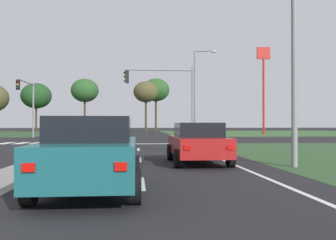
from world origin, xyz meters
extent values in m
plane|color=black|center=(0.00, 30.00, 0.00)|extent=(200.00, 200.00, 0.00)
cube|color=#385B2D|center=(25.50, 54.50, 0.00)|extent=(35.00, 35.00, 0.01)
cube|color=gray|center=(0.00, 11.00, 0.07)|extent=(1.20, 22.00, 0.14)
cube|color=gray|center=(0.00, 55.00, 0.07)|extent=(1.20, 36.00, 0.14)
cube|color=silver|center=(3.50, 5.15, 0.01)|extent=(0.14, 2.00, 0.01)
cube|color=silver|center=(3.50, 11.15, 0.01)|extent=(0.14, 2.00, 0.01)
cube|color=silver|center=(3.50, 17.15, 0.01)|extent=(0.14, 2.00, 0.01)
cube|color=silver|center=(6.85, 12.00, 0.01)|extent=(0.14, 24.00, 0.01)
cube|color=silver|center=(3.80, 23.00, 0.01)|extent=(6.40, 0.50, 0.01)
cube|color=silver|center=(-6.40, 24.80, 0.01)|extent=(0.70, 2.80, 0.01)
cube|color=silver|center=(-5.25, 24.80, 0.01)|extent=(0.70, 2.80, 0.01)
cube|color=silver|center=(-4.10, 24.80, 0.01)|extent=(0.70, 2.80, 0.01)
cube|color=silver|center=(-2.95, 24.80, 0.01)|extent=(0.70, 2.80, 0.01)
cube|color=silver|center=(-1.80, 24.80, 0.01)|extent=(0.70, 2.80, 0.01)
cube|color=silver|center=(-0.65, 24.80, 0.01)|extent=(0.70, 2.80, 0.01)
cube|color=#19565B|center=(2.40, 4.30, 0.71)|extent=(1.88, 4.56, 0.78)
cube|color=black|center=(2.40, 4.15, 1.36)|extent=(1.65, 2.10, 0.52)
cube|color=red|center=(1.69, 2.00, 0.79)|extent=(0.20, 0.04, 0.14)
cube|color=red|center=(3.12, 2.00, 0.79)|extent=(0.20, 0.04, 0.14)
cylinder|color=black|center=(1.46, 5.76, 0.32)|extent=(0.22, 0.64, 0.64)
cylinder|color=black|center=(3.34, 5.76, 0.32)|extent=(0.22, 0.64, 0.64)
cylinder|color=black|center=(1.46, 2.84, 0.32)|extent=(0.22, 0.64, 0.64)
cylinder|color=black|center=(3.34, 2.84, 0.32)|extent=(0.22, 0.64, 0.64)
cube|color=#161E47|center=(2.25, 11.02, 0.68)|extent=(1.78, 4.27, 0.72)
cube|color=black|center=(2.25, 10.87, 1.30)|extent=(1.57, 1.96, 0.52)
cube|color=red|center=(1.58, 8.87, 0.75)|extent=(0.20, 0.04, 0.14)
cube|color=red|center=(2.93, 8.87, 0.75)|extent=(0.20, 0.04, 0.14)
cylinder|color=black|center=(1.36, 12.39, 0.32)|extent=(0.22, 0.64, 0.64)
cylinder|color=black|center=(3.14, 12.39, 0.32)|extent=(0.22, 0.64, 0.64)
cylinder|color=black|center=(1.36, 9.66, 0.32)|extent=(0.22, 0.64, 0.64)
cylinder|color=black|center=(3.14, 9.66, 0.32)|extent=(0.22, 0.64, 0.64)
cube|color=black|center=(-2.36, 44.73, 0.65)|extent=(1.82, 4.14, 0.65)
cube|color=black|center=(-2.36, 44.88, 1.23)|extent=(1.60, 1.91, 0.52)
cube|color=red|center=(-1.67, 46.83, 0.71)|extent=(0.20, 0.04, 0.14)
cube|color=red|center=(-3.05, 46.83, 0.71)|extent=(0.20, 0.04, 0.14)
cylinder|color=black|center=(-1.45, 43.41, 0.32)|extent=(0.22, 0.64, 0.64)
cylinder|color=black|center=(-3.27, 43.41, 0.32)|extent=(0.22, 0.64, 0.64)
cylinder|color=black|center=(-1.45, 46.06, 0.32)|extent=(0.22, 0.64, 0.64)
cylinder|color=black|center=(-3.27, 46.06, 0.32)|extent=(0.22, 0.64, 0.64)
cube|color=silver|center=(-2.24, 50.95, 0.70)|extent=(1.87, 4.39, 0.76)
cube|color=black|center=(-2.24, 51.10, 1.34)|extent=(1.65, 2.02, 0.52)
cube|color=red|center=(-1.53, 53.17, 0.77)|extent=(0.20, 0.04, 0.14)
cube|color=red|center=(-2.95, 53.17, 0.77)|extent=(0.20, 0.04, 0.14)
cylinder|color=black|center=(-1.31, 49.55, 0.32)|extent=(0.22, 0.64, 0.64)
cylinder|color=black|center=(-3.18, 49.55, 0.32)|extent=(0.22, 0.64, 0.64)
cylinder|color=black|center=(-1.31, 52.36, 0.32)|extent=(0.22, 0.64, 0.64)
cylinder|color=black|center=(-3.18, 52.36, 0.32)|extent=(0.22, 0.64, 0.64)
cube|color=#A31919|center=(5.63, 9.57, 0.65)|extent=(1.80, 4.14, 0.66)
cube|color=black|center=(5.63, 9.42, 1.24)|extent=(1.58, 1.90, 0.52)
cube|color=red|center=(4.95, 7.48, 0.72)|extent=(0.20, 0.04, 0.14)
cube|color=red|center=(6.31, 7.48, 0.72)|extent=(0.20, 0.04, 0.14)
cylinder|color=black|center=(4.73, 10.90, 0.32)|extent=(0.22, 0.64, 0.64)
cylinder|color=black|center=(6.53, 10.90, 0.32)|extent=(0.22, 0.64, 0.64)
cylinder|color=black|center=(4.73, 8.25, 0.32)|extent=(0.22, 0.64, 0.64)
cylinder|color=black|center=(6.53, 8.25, 0.32)|extent=(0.22, 0.64, 0.64)
cube|color=#BCAD8E|center=(-2.58, 31.98, 0.68)|extent=(4.32, 1.82, 0.71)
cube|color=black|center=(-2.43, 31.98, 1.29)|extent=(1.99, 1.60, 0.52)
cube|color=red|center=(-0.41, 31.29, 0.75)|extent=(0.04, 0.20, 0.14)
cube|color=red|center=(-0.41, 32.67, 0.75)|extent=(0.04, 0.20, 0.14)
cylinder|color=black|center=(-3.97, 31.07, 0.32)|extent=(0.64, 0.22, 0.64)
cylinder|color=black|center=(-3.97, 32.89, 0.32)|extent=(0.64, 0.22, 0.64)
cylinder|color=black|center=(-1.20, 31.07, 0.32)|extent=(0.64, 0.22, 0.64)
cylinder|color=black|center=(-1.20, 32.89, 0.32)|extent=(0.64, 0.22, 0.64)
cylinder|color=gray|center=(7.60, 23.40, 2.86)|extent=(0.18, 0.18, 5.73)
cylinder|color=gray|center=(5.15, 23.40, 5.48)|extent=(4.90, 0.12, 0.12)
cube|color=black|center=(2.70, 23.40, 4.95)|extent=(0.26, 0.32, 0.95)
sphere|color=#360503|center=(2.54, 23.40, 5.25)|extent=(0.20, 0.20, 0.20)
sphere|color=#3A2405|center=(2.54, 23.40, 4.95)|extent=(0.20, 0.20, 0.20)
sphere|color=green|center=(2.54, 23.40, 4.65)|extent=(0.20, 0.20, 0.20)
cylinder|color=gray|center=(-7.60, 36.60, 2.94)|extent=(0.18, 0.18, 5.88)
cylinder|color=gray|center=(-7.60, 34.02, 5.63)|extent=(0.12, 5.16, 0.12)
cube|color=black|center=(-7.60, 31.44, 5.11)|extent=(0.32, 0.26, 0.95)
sphere|color=#360503|center=(-7.60, 31.28, 5.41)|extent=(0.20, 0.20, 0.20)
sphere|color=orange|center=(-7.60, 31.28, 5.11)|extent=(0.20, 0.20, 0.20)
sphere|color=black|center=(-7.60, 31.28, 4.81)|extent=(0.20, 0.20, 0.20)
cylinder|color=gray|center=(8.72, 8.17, 4.81)|extent=(0.20, 0.20, 9.62)
cylinder|color=gray|center=(8.72, 29.26, 4.07)|extent=(0.20, 0.20, 8.15)
cylinder|color=gray|center=(9.54, 28.93, 8.05)|extent=(1.67, 0.75, 0.10)
ellipsoid|color=#B2B2A8|center=(10.36, 28.60, 7.95)|extent=(0.56, 0.28, 0.20)
cylinder|color=#9E8966|center=(-0.16, 43.77, 0.53)|extent=(0.16, 0.16, 0.78)
cylinder|color=#4C4C4C|center=(-0.16, 43.77, 1.33)|extent=(0.34, 0.34, 0.81)
sphere|color=tan|center=(-0.16, 43.77, 1.85)|extent=(0.23, 0.23, 0.23)
cylinder|color=red|center=(20.50, 44.32, 5.10)|extent=(0.28, 0.28, 10.20)
cube|color=red|center=(20.50, 44.32, 11.00)|extent=(1.80, 0.30, 1.60)
torus|color=yellow|center=(20.10, 44.49, 11.00)|extent=(0.96, 0.16, 0.96)
torus|color=yellow|center=(20.89, 44.49, 11.00)|extent=(0.96, 0.16, 0.96)
cylinder|color=#423323|center=(-14.22, 62.91, 2.48)|extent=(0.34, 0.34, 4.97)
ellipsoid|color=#1E421E|center=(-14.22, 62.91, 6.42)|extent=(5.28, 5.28, 4.49)
cylinder|color=#423323|center=(-5.10, 58.10, 2.87)|extent=(0.32, 0.32, 5.75)
ellipsoid|color=#285123|center=(-5.10, 58.10, 7.00)|extent=(4.56, 4.56, 3.87)
cylinder|color=#423323|center=(5.03, 58.24, 2.86)|extent=(0.36, 0.36, 5.72)
ellipsoid|color=#4C4728|center=(5.03, 58.24, 6.87)|extent=(4.20, 4.20, 3.57)
cylinder|color=#423323|center=(7.03, 63.66, 3.17)|extent=(0.38, 0.38, 6.35)
ellipsoid|color=#285123|center=(7.03, 63.66, 7.71)|extent=(4.95, 4.95, 4.21)
camera|label=1|loc=(3.35, -3.89, 1.47)|focal=39.39mm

